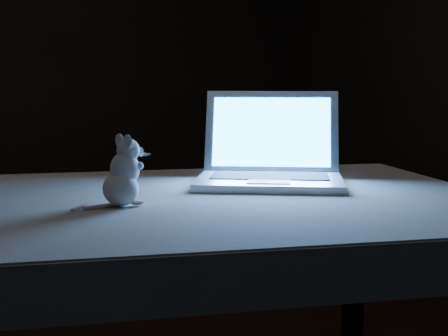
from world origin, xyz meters
TOP-DOWN VIEW (x-y plane):
  - tablecloth at (-0.14, -0.26)m, footprint 1.98×1.70m
  - laptop at (0.19, -0.24)m, footprint 0.57×0.56m
  - plush_mouse at (-0.31, -0.32)m, footprint 0.15×0.15m

SIDE VIEW (x-z plane):
  - tablecloth at x=-0.14m, z-range 0.73..0.84m
  - plush_mouse at x=-0.31m, z-range 0.84..1.02m
  - laptop at x=0.19m, z-range 0.84..1.13m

